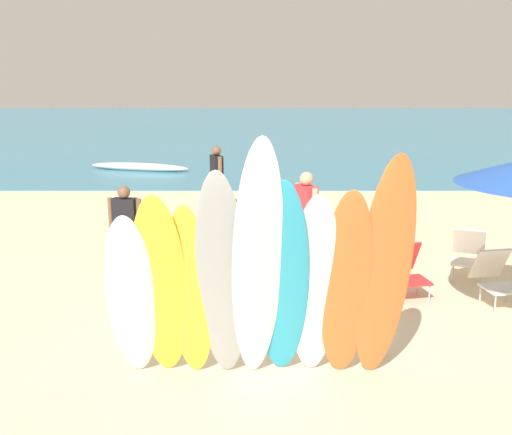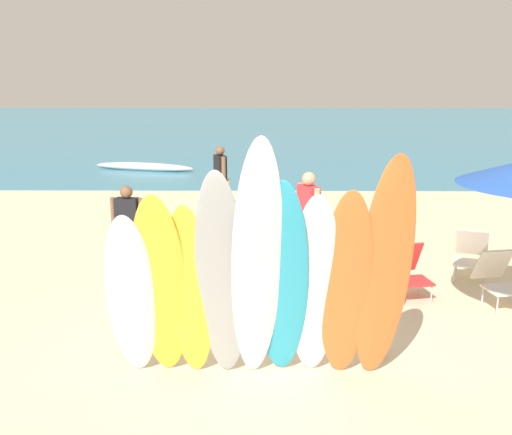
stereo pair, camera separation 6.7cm
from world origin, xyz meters
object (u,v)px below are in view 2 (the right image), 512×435
(surfboard_orange_7, at_px, (346,288))
(beachgoer_near_rack, at_px, (128,224))
(beach_chair_striped, at_px, (408,269))
(surfboard_rack, at_px, (254,312))
(surfboard_grey_3, at_px, (222,280))
(surfboard_teal_5, at_px, (282,283))
(beach_chair_blue, at_px, (498,276))
(surfboard_white_4, at_px, (257,267))
(surfboard_yellow_2, at_px, (190,294))
(beach_chair_red, at_px, (471,252))
(surfboard_yellow_1, at_px, (161,289))
(surfboard_white_6, at_px, (314,289))
(surfboard_orange_8, at_px, (384,273))
(surfboard_white_0, at_px, (131,298))
(beachgoer_by_water, at_px, (308,214))
(beachgoer_midbeach, at_px, (220,175))
(distant_boat, at_px, (144,167))

(surfboard_orange_7, height_order, beachgoer_near_rack, surfboard_orange_7)
(beachgoer_near_rack, xyz_separation_m, beach_chair_striped, (4.36, -0.96, -0.43))
(surfboard_rack, bearing_deg, surfboard_grey_3, -115.19)
(surfboard_grey_3, bearing_deg, surfboard_teal_5, 6.64)
(surfboard_orange_7, bearing_deg, beachgoer_near_rack, 132.31)
(beach_chair_blue, bearing_deg, surfboard_white_4, -155.01)
(surfboard_yellow_2, height_order, beach_chair_red, surfboard_yellow_2)
(surfboard_yellow_1, distance_m, surfboard_white_6, 1.59)
(surfboard_orange_8, height_order, beach_chair_striped, surfboard_orange_8)
(surfboard_orange_7, bearing_deg, surfboard_white_0, -177.69)
(surfboard_white_4, bearing_deg, surfboard_white_6, 10.88)
(surfboard_yellow_1, relative_size, beachgoer_near_rack, 1.51)
(surfboard_white_4, relative_size, surfboard_orange_7, 1.26)
(surfboard_teal_5, relative_size, surfboard_orange_8, 0.92)
(beach_chair_blue, bearing_deg, beach_chair_striped, 154.31)
(surfboard_white_4, relative_size, surfboard_white_6, 1.28)
(surfboard_grey_3, distance_m, surfboard_orange_7, 1.28)
(surfboard_yellow_1, xyz_separation_m, beachgoer_by_water, (1.81, 3.88, -0.12))
(beachgoer_midbeach, bearing_deg, beach_chair_red, -157.32)
(surfboard_white_0, height_order, beachgoer_by_water, surfboard_white_0)
(beach_chair_blue, height_order, beach_chair_striped, beach_chair_striped)
(surfboard_yellow_2, relative_size, surfboard_white_4, 0.73)
(surfboard_orange_8, distance_m, beachgoer_near_rack, 5.02)
(surfboard_white_0, height_order, surfboard_grey_3, surfboard_grey_3)
(surfboard_yellow_1, xyz_separation_m, beach_chair_blue, (4.43, 2.33, -0.66))
(surfboard_grey_3, bearing_deg, beach_chair_striped, 50.17)
(surfboard_rack, xyz_separation_m, beachgoer_by_water, (0.85, 3.25, 0.40))
(beachgoer_midbeach, relative_size, beachgoer_by_water, 0.95)
(surfboard_white_0, relative_size, surfboard_yellow_1, 0.91)
(surfboard_grey_3, relative_size, surfboard_orange_7, 1.10)
(beach_chair_red, distance_m, distant_boat, 13.14)
(beachgoer_by_water, bearing_deg, beach_chair_striped, -157.82)
(surfboard_grey_3, relative_size, beach_chair_red, 2.84)
(surfboard_rack, height_order, beachgoer_near_rack, beachgoer_near_rack)
(beach_chair_blue, xyz_separation_m, distant_boat, (-7.41, 12.02, -0.30))
(surfboard_yellow_2, distance_m, beachgoer_by_water, 4.14)
(surfboard_orange_7, distance_m, beachgoer_near_rack, 4.74)
(beachgoer_midbeach, relative_size, beach_chair_striped, 1.99)
(beach_chair_red, bearing_deg, beachgoer_by_water, -167.29)
(surfboard_teal_5, distance_m, beachgoer_by_water, 3.95)
(surfboard_yellow_1, relative_size, beachgoer_midbeach, 1.41)
(surfboard_white_0, height_order, surfboard_orange_7, surfboard_orange_7)
(surfboard_yellow_1, height_order, surfboard_white_6, surfboard_yellow_1)
(surfboard_rack, relative_size, surfboard_yellow_2, 1.45)
(surfboard_teal_5, bearing_deg, surfboard_orange_7, 5.12)
(surfboard_yellow_1, bearing_deg, surfboard_white_6, 0.24)
(surfboard_white_4, bearing_deg, beach_chair_blue, 30.34)
(surfboard_white_4, bearing_deg, beach_chair_striped, 46.07)
(beach_chair_striped, bearing_deg, beach_chair_blue, -26.25)
(surfboard_yellow_1, distance_m, distant_boat, 14.69)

